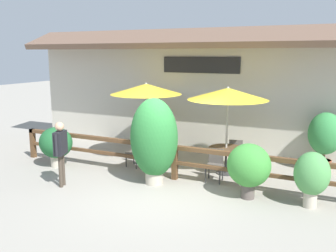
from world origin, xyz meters
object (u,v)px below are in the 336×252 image
Objects in this scene: chair_near_streetside at (136,151)px; potted_plant_small_flowering at (312,175)px; patio_umbrella_middle at (228,94)px; chair_middle_streetside at (215,163)px; dining_table_near at (147,141)px; chair_middle_wallside at (236,151)px; dining_table_middle at (226,153)px; potted_plant_entrance_palm at (56,144)px; patio_umbrella_near at (146,89)px; pedestrian at (60,145)px; potted_plant_corner_fern at (154,139)px; potted_plant_tall_tropical at (249,166)px; chair_near_wallside at (159,140)px; potted_plant_broad_leaf at (325,136)px.

potted_plant_small_flowering is at bearing -4.45° from chair_near_streetside.
patio_umbrella_middle is 2.89× the size of chair_middle_streetside.
dining_table_near is 1.15× the size of chair_middle_wallside.
potted_plant_entrance_palm reaches higher than dining_table_middle.
patio_umbrella_near is 3.36m from chair_middle_streetside.
dining_table_near and dining_table_middle have the same top height.
patio_umbrella_near is 2.51× the size of dining_table_near.
pedestrian is at bearing 31.95° from chair_middle_wallside.
potted_plant_corner_fern is 1.34× the size of pedestrian.
pedestrian reaches higher than potted_plant_small_flowering.
patio_umbrella_near reaches higher than dining_table_near.
potted_plant_corner_fern is (-2.47, -0.05, 0.42)m from potted_plant_tall_tropical.
patio_umbrella_middle is at bearing 48.47° from potted_plant_corner_fern.
pedestrian reaches higher than chair_middle_wallside.
chair_middle_streetside is (2.64, -1.02, -0.13)m from dining_table_near.
patio_umbrella_near reaches higher than potted_plant_tall_tropical.
patio_umbrella_middle is 1.88× the size of potted_plant_tall_tropical.
chair_near_streetside is 0.38× the size of potted_plant_corner_fern.
dining_table_near is 4.19m from potted_plant_tall_tropical.
chair_middle_wallside is at bearing 57.32° from potted_plant_corner_fern.
patio_umbrella_near is 2.51× the size of dining_table_middle.
potted_plant_corner_fern is at bearing -78.35° from pedestrian.
potted_plant_small_flowering is 1.05× the size of potted_plant_entrance_palm.
dining_table_near is 5.43m from potted_plant_small_flowering.
chair_near_wallside is 0.71× the size of potted_plant_entrance_palm.
potted_plant_broad_leaf reaches higher than potted_plant_tall_tropical.
pedestrian is at bearing -104.03° from dining_table_near.
chair_near_streetside is at bearing 26.71° from potted_plant_entrance_palm.
chair_middle_wallside is 2.57m from potted_plant_broad_leaf.
dining_table_near is 0.59× the size of pedestrian.
pedestrian is at bearing -149.50° from potted_plant_corner_fern.
patio_umbrella_near is 2.73m from patio_umbrella_middle.
pedestrian reaches higher than potted_plant_tall_tropical.
chair_near_streetside is 0.65× the size of potted_plant_tall_tropical.
potted_plant_corner_fern is (1.27, -1.91, 0.60)m from dining_table_near.
potted_plant_corner_fern is (-1.45, -1.63, -1.07)m from patio_umbrella_middle.
chair_middle_streetside is at bearing -21.12° from patio_umbrella_near.
potted_plant_tall_tropical is 1.09× the size of potted_plant_entrance_palm.
patio_umbrella_middle is at bearing -5.79° from patio_umbrella_near.
patio_umbrella_middle reaches higher than chair_near_wallside.
patio_umbrella_near is 1.95m from chair_near_wallside.
chair_near_streetside is 1.00× the size of chair_middle_wallside.
dining_table_middle is 2.26m from potted_plant_corner_fern.
chair_middle_streetside is at bearing 142.59° from potted_plant_tall_tropical.
chair_middle_streetside is at bearing 32.96° from potted_plant_corner_fern.
dining_table_near is at bearing -3.58° from chair_middle_wallside.
chair_near_wallside is 0.65× the size of potted_plant_tall_tropical.
chair_middle_wallside is (2.75, 1.23, 0.00)m from chair_near_streetside.
potted_plant_small_flowering is at bearing 0.45° from potted_plant_entrance_palm.
patio_umbrella_middle is 4.66m from pedestrian.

